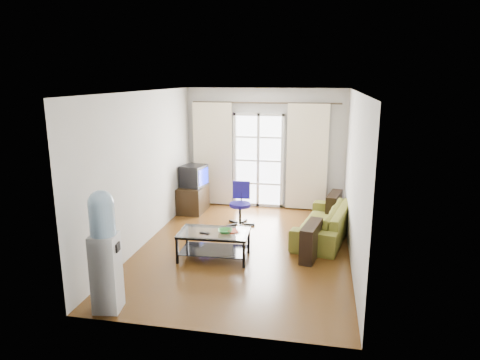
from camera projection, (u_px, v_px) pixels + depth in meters
name	position (u px, v px, depth m)	size (l,w,h in m)	color
floor	(244.00, 248.00, 7.53)	(5.20, 5.20, 0.00)	#593715
ceiling	(245.00, 92.00, 6.90)	(5.20, 5.20, 0.00)	white
wall_back	(265.00, 149.00, 9.69)	(3.60, 0.02, 2.70)	beige
wall_front	(202.00, 224.00, 4.73)	(3.60, 0.02, 2.70)	beige
wall_left	(144.00, 169.00, 7.55)	(0.02, 5.20, 2.70)	beige
wall_right	(354.00, 178.00, 6.88)	(0.02, 5.20, 2.70)	beige
french_door	(258.00, 161.00, 9.73)	(1.16, 0.06, 2.15)	white
curtain_rod	(265.00, 103.00, 9.36)	(0.04, 0.04, 3.30)	#4C3F2D
curtain_left	(213.00, 154.00, 9.84)	(0.90, 0.07, 2.35)	#F9EDC8
curtain_right	(307.00, 157.00, 9.44)	(0.90, 0.07, 2.35)	#F9EDC8
radiator	(299.00, 195.00, 9.69)	(0.64, 0.12, 0.64)	gray
sofa	(324.00, 222.00, 7.99)	(1.18, 2.15, 0.59)	olive
coffee_table	(214.00, 241.00, 7.03)	(1.17, 0.70, 0.46)	silver
bowl	(225.00, 231.00, 6.94)	(0.29, 0.29, 0.06)	green
book	(229.00, 232.00, 6.98)	(0.24, 0.26, 0.02)	#AD3A15
remote	(204.00, 233.00, 6.91)	(0.17, 0.05, 0.02)	black
tv_stand	(193.00, 199.00, 9.52)	(0.52, 0.79, 0.58)	black
crt_tv	(193.00, 176.00, 9.42)	(0.59, 0.60, 0.47)	black
task_chair	(240.00, 213.00, 8.65)	(0.62, 0.62, 0.88)	black
water_cooler	(105.00, 249.00, 5.34)	(0.37, 0.37, 1.60)	silver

